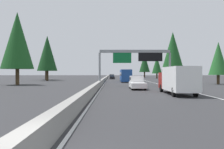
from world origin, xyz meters
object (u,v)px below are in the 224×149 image
Objects in this scene: conifer_right_mid at (173,51)px; conifer_left_far at (46,55)px; conifer_right_far at (157,65)px; sedan_near_right at (112,77)px; conifer_right_distant at (145,63)px; box_truck_near_center at (177,79)px; pickup_mid_left at (137,83)px; conifer_left_near at (17,41)px; bus_far_left at (125,75)px; conifer_right_near at (218,59)px; conifer_left_mid at (47,53)px; sign_gantry_overhead at (136,57)px; minivan_distant_a at (112,76)px.

conifer_left_far reaches higher than conifer_right_mid.
conifer_left_far is at bearing 112.80° from conifer_right_far.
conifer_right_mid is at bearing -144.47° from sedan_near_right.
conifer_right_mid is at bearing -112.90° from conifer_left_far.
conifer_right_mid reaches higher than conifer_right_distant.
box_truck_near_center is 9.06m from pickup_mid_left.
conifer_left_near reaches higher than box_truck_near_center.
box_truck_near_center is 94.18m from conifer_right_distant.
bus_far_left is at bearing 102.04° from conifer_right_mid.
conifer_right_distant is (58.27, -12.80, 5.64)m from bus_far_left.
conifer_left_near is (-51.25, 36.25, 2.88)m from conifer_right_far.
conifer_right_near is 0.65× the size of conifer_left_mid.
pickup_mid_left is at bearing 166.87° from conifer_right_far.
bus_far_left is 1.34× the size of conifer_right_near.
bus_far_left reaches higher than pickup_mid_left.
conifer_left_near is at bearing 117.95° from conifer_right_mid.
conifer_left_far is (34.34, 3.98, -0.25)m from conifer_left_near.
conifer_left_mid is 10.43m from conifer_left_far.
conifer_right_distant is 60.61m from conifer_left_mid.
conifer_left_mid is at bearing 32.11° from pickup_mid_left.
conifer_right_far is (71.08, -11.16, 3.98)m from box_truck_near_center.
pickup_mid_left is 0.61× the size of conifer_right_far.
conifer_left_far is (54.17, 29.07, 6.60)m from box_truck_near_center.
conifer_right_mid reaches higher than conifer_left_mid.
sign_gantry_overhead is at bearing -174.75° from sedan_near_right.
conifer_left_mid is (6.20, 35.15, -0.06)m from conifer_right_mid.
conifer_left_far is (45.83, 25.60, 7.30)m from pickup_mid_left.
minivan_distant_a is 0.41× the size of conifer_right_distant.
box_truck_near_center is at bearing -157.41° from pickup_mid_left.
conifer_left_near reaches higher than pickup_mid_left.
conifer_right_distant is 0.90× the size of conifer_left_far.
minivan_distant_a is 64.06m from conifer_left_near.
pickup_mid_left is at bearing -150.81° from conifer_left_far.
minivan_distant_a is 21.66m from conifer_right_distant.
bus_far_left is 22.36m from conifer_right_near.
conifer_right_distant reaches higher than conifer_right_near.
box_truck_near_center is 0.63× the size of conifer_left_far.
sedan_near_right is 0.51× the size of conifer_right_near.
bus_far_left is 0.83× the size of conifer_left_near.
bus_far_left is at bearing -172.44° from sedan_near_right.
conifer_right_distant is at bearing -8.46° from pickup_mid_left.
conifer_right_mid is at bearing -100.00° from conifer_left_mid.
conifer_right_near is (22.52, -14.43, 3.59)m from box_truck_near_center.
conifer_right_far reaches higher than minivan_distant_a.
sign_gantry_overhead is at bearing 171.14° from conifer_right_distant.
conifer_right_distant is 0.92× the size of conifer_left_mid.
minivan_distant_a is at bearing 4.45° from bus_far_left.
conifer_left_mid is (-36.67, 18.84, 7.05)m from minivan_distant_a.
conifer_left_far is at bearing 140.61° from minivan_distant_a.
conifer_right_distant is at bearing -0.03° from conifer_right_mid.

